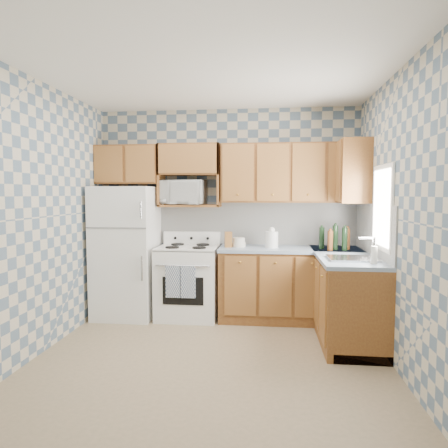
{
  "coord_description": "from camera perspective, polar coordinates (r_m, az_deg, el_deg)",
  "views": [
    {
      "loc": [
        0.53,
        -3.7,
        1.59
      ],
      "look_at": [
        0.05,
        0.75,
        1.25
      ],
      "focal_mm": 32.0,
      "sensor_mm": 36.0,
      "label": 1
    }
  ],
  "objects": [
    {
      "name": "bottle_0",
      "position": [
        4.97,
        15.59,
        -1.87
      ],
      "size": [
        0.06,
        0.06,
        0.29
      ],
      "primitive_type": "cylinder",
      "color": "black",
      "rests_on": "countertop_back"
    },
    {
      "name": "upper_cabinets_right",
      "position": [
        5.06,
        17.73,
        7.08
      ],
      "size": [
        0.33,
        0.7,
        0.74
      ],
      "primitive_type": "cube",
      "color": "brown",
      "rests_on": "right_wall"
    },
    {
      "name": "backsplash_right",
      "position": [
        4.67,
        20.52,
        -0.73
      ],
      "size": [
        0.02,
        1.6,
        0.56
      ],
      "primitive_type": "cube",
      "color": "white",
      "rests_on": "right_wall"
    },
    {
      "name": "microwave",
      "position": [
        5.27,
        -5.82,
        4.51
      ],
      "size": [
        0.6,
        0.43,
        0.32
      ],
      "primitive_type": "imported",
      "rotation": [
        0.0,
        0.0,
        -0.08
      ],
      "color": "white",
      "rests_on": "microwave_shelf"
    },
    {
      "name": "countertop_right",
      "position": [
        4.64,
        16.88,
        -4.4
      ],
      "size": [
        0.63,
        1.6,
        0.04
      ],
      "primitive_type": "cube",
      "color": "gray",
      "rests_on": "base_cabinets_right"
    },
    {
      "name": "upper_cabinets_back",
      "position": [
        5.15,
        9.5,
        7.16
      ],
      "size": [
        1.75,
        0.33,
        0.74
      ],
      "primitive_type": "cube",
      "color": "brown",
      "rests_on": "back_wall"
    },
    {
      "name": "backsplash_back",
      "position": [
        5.31,
        4.73,
        0.1
      ],
      "size": [
        2.6,
        0.02,
        0.56
      ],
      "primitive_type": "cube",
      "color": "white",
      "rests_on": "back_wall"
    },
    {
      "name": "bottle_1",
      "position": [
        4.93,
        16.85,
        -2.06
      ],
      "size": [
        0.06,
        0.06,
        0.27
      ],
      "primitive_type": "cylinder",
      "color": "black",
      "rests_on": "countertop_back"
    },
    {
      "name": "upper_cabinets_fridge",
      "position": [
        5.47,
        -13.45,
        8.2
      ],
      "size": [
        0.82,
        0.33,
        0.5
      ],
      "primitive_type": "cube",
      "color": "brown",
      "rests_on": "back_wall"
    },
    {
      "name": "refrigerator",
      "position": [
        5.33,
        -13.76,
        -3.89
      ],
      "size": [
        0.75,
        0.7,
        1.68
      ],
      "primitive_type": "cube",
      "color": "white",
      "rests_on": "floor"
    },
    {
      "name": "sink",
      "position": [
        4.3,
        17.82,
        -4.77
      ],
      "size": [
        0.48,
        0.4,
        0.03
      ],
      "primitive_type": "cube",
      "color": "#B7B7BC",
      "rests_on": "countertop_right"
    },
    {
      "name": "cooktop",
      "position": [
        5.12,
        -5.17,
        -3.37
      ],
      "size": [
        0.76,
        0.65,
        0.02
      ],
      "primitive_type": "cube",
      "color": "silver",
      "rests_on": "stove_body"
    },
    {
      "name": "bottle_3",
      "position": [
        4.88,
        14.93,
        -2.31
      ],
      "size": [
        0.06,
        0.06,
        0.23
      ],
      "primitive_type": "cylinder",
      "color": "brown",
      "rests_on": "countertop_back"
    },
    {
      "name": "knife_block",
      "position": [
        5.02,
        0.62,
        -2.22
      ],
      "size": [
        0.11,
        0.11,
        0.19
      ],
      "primitive_type": "cube",
      "rotation": [
        0.0,
        0.0,
        0.21
      ],
      "color": "brown",
      "rests_on": "countertop_back"
    },
    {
      "name": "right_wall",
      "position": [
        3.89,
        23.63,
        0.45
      ],
      "size": [
        0.02,
        3.2,
        2.7
      ],
      "primitive_type": "cube",
      "color": "slate",
      "rests_on": "ground"
    },
    {
      "name": "electric_kettle",
      "position": [
        5.01,
        6.84,
        -2.23
      ],
      "size": [
        0.16,
        0.16,
        0.2
      ],
      "primitive_type": "cylinder",
      "color": "white",
      "rests_on": "countertop_back"
    },
    {
      "name": "base_cabinets_back",
      "position": [
        5.14,
        9.39,
        -8.65
      ],
      "size": [
        1.75,
        0.6,
        0.88
      ],
      "primitive_type": "cube",
      "color": "brown",
      "rests_on": "floor"
    },
    {
      "name": "bottle_2",
      "position": [
        5.04,
        17.2,
        -2.05
      ],
      "size": [
        0.06,
        0.06,
        0.25
      ],
      "primitive_type": "cylinder",
      "color": "brown",
      "rests_on": "countertop_back"
    },
    {
      "name": "microwave_shelf",
      "position": [
        5.24,
        -4.86,
        2.62
      ],
      "size": [
        0.8,
        0.33,
        0.03
      ],
      "primitive_type": "cube",
      "color": "brown",
      "rests_on": "back_wall"
    },
    {
      "name": "soap_bottle",
      "position": [
        4.08,
        20.66,
        -4.17
      ],
      "size": [
        0.06,
        0.06,
        0.17
      ],
      "primitive_type": "cylinder",
      "color": "beige",
      "rests_on": "countertop_right"
    },
    {
      "name": "stove_body",
      "position": [
        5.2,
        -5.13,
        -8.34
      ],
      "size": [
        0.76,
        0.65,
        0.9
      ],
      "primitive_type": "cube",
      "color": "white",
      "rests_on": "floor"
    },
    {
      "name": "dish_towel_right",
      "position": [
        4.84,
        -5.2,
        -8.25
      ],
      "size": [
        0.18,
        0.02,
        0.39
      ],
      "primitive_type": "cube",
      "color": "navy",
      "rests_on": "stove_body"
    },
    {
      "name": "back_wall",
      "position": [
        5.34,
        0.45,
        1.75
      ],
      "size": [
        3.4,
        0.02,
        2.7
      ],
      "primitive_type": "cube",
      "color": "slate",
      "rests_on": "ground"
    },
    {
      "name": "base_cabinets_right",
      "position": [
        4.73,
        16.82,
        -9.92
      ],
      "size": [
        0.6,
        1.6,
        0.88
      ],
      "primitive_type": "cube",
      "color": "brown",
      "rests_on": "floor"
    },
    {
      "name": "countertop_back",
      "position": [
        5.05,
        9.46,
        -3.57
      ],
      "size": [
        1.77,
        0.63,
        0.04
      ],
      "primitive_type": "cube",
      "color": "gray",
      "rests_on": "base_cabinets_back"
    },
    {
      "name": "floor",
      "position": [
        4.06,
        -1.94,
        -18.68
      ],
      "size": [
        3.4,
        3.4,
        0.0
      ],
      "primitive_type": "plane",
      "color": "#79684E",
      "rests_on": "ground"
    },
    {
      "name": "dish_towel_left",
      "position": [
        4.88,
        -7.25,
        -8.17
      ],
      "size": [
        0.18,
        0.02,
        0.39
      ],
      "primitive_type": "cube",
      "color": "navy",
      "rests_on": "stove_body"
    },
    {
      "name": "window",
      "position": [
        4.31,
        21.69,
        2.18
      ],
      "size": [
        0.02,
        0.66,
        0.86
      ],
      "primitive_type": "cube",
      "color": "white",
      "rests_on": "right_wall"
    },
    {
      "name": "bottle_4",
      "position": [
        5.01,
        13.78,
        -1.96
      ],
      "size": [
        0.06,
        0.06,
        0.26
      ],
      "primitive_type": "cylinder",
      "color": "black",
      "rests_on": "countertop_back"
    },
    {
      "name": "food_containers",
      "position": [
        5.06,
        2.14,
        -2.62
      ],
      "size": [
        0.17,
        0.17,
        0.12
      ],
      "primitive_type": null,
      "color": "beige",
      "rests_on": "countertop_back"
    },
    {
      "name": "backguard",
      "position": [
        5.38,
        -4.6,
        -1.98
      ],
      "size": [
        0.76,
        0.08,
        0.17
      ],
      "primitive_type": "cube",
      "color": "white",
      "rests_on": "cooktop"
    }
  ]
}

